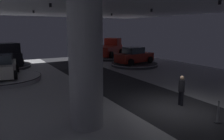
{
  "coord_description": "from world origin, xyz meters",
  "views": [
    {
      "loc": [
        -7.82,
        -7.45,
        3.97
      ],
      "look_at": [
        -1.28,
        4.24,
        1.4
      ],
      "focal_mm": 34.9,
      "sensor_mm": 36.0,
      "label": 1
    }
  ],
  "objects_px": {
    "display_platform_deep_right": "(108,57)",
    "display_car_far_right": "(134,56)",
    "pickup_truck_deep_left": "(2,56)",
    "visitor_walking_far": "(94,65)",
    "pickup_truck_deep_right": "(109,49)",
    "visitor_walking_near": "(181,89)",
    "display_car_far_left": "(2,67)",
    "display_platform_far_right": "(134,64)",
    "display_platform_far_left": "(3,78)",
    "column_left": "(86,60)",
    "display_platform_deep_left": "(2,66)"
  },
  "relations": [
    {
      "from": "display_platform_far_right",
      "to": "display_platform_deep_right",
      "type": "distance_m",
      "value": 6.42
    },
    {
      "from": "display_platform_far_left",
      "to": "display_platform_deep_right",
      "type": "relative_size",
      "value": 0.97
    },
    {
      "from": "display_car_far_left",
      "to": "column_left",
      "type": "bearing_deg",
      "value": -75.9
    },
    {
      "from": "pickup_truck_deep_right",
      "to": "column_left",
      "type": "bearing_deg",
      "value": -121.04
    },
    {
      "from": "pickup_truck_deep_left",
      "to": "visitor_walking_far",
      "type": "xyz_separation_m",
      "value": [
        6.67,
        -7.36,
        -0.32
      ]
    },
    {
      "from": "display_platform_deep_left",
      "to": "display_car_far_left",
      "type": "bearing_deg",
      "value": -92.05
    },
    {
      "from": "display_platform_far_right",
      "to": "visitor_walking_near",
      "type": "bearing_deg",
      "value": -113.68
    },
    {
      "from": "column_left",
      "to": "pickup_truck_deep_right",
      "type": "bearing_deg",
      "value": 58.96
    },
    {
      "from": "display_platform_far_right",
      "to": "display_platform_deep_left",
      "type": "xyz_separation_m",
      "value": [
        -12.54,
        5.47,
        -0.0
      ]
    },
    {
      "from": "display_platform_deep_right",
      "to": "visitor_walking_near",
      "type": "height_order",
      "value": "visitor_walking_near"
    },
    {
      "from": "display_platform_deep_left",
      "to": "pickup_truck_deep_left",
      "type": "relative_size",
      "value": 1.0
    },
    {
      "from": "pickup_truck_deep_left",
      "to": "visitor_walking_far",
      "type": "relative_size",
      "value": 3.57
    },
    {
      "from": "display_car_far_right",
      "to": "display_platform_deep_left",
      "type": "xyz_separation_m",
      "value": [
        -12.51,
        5.47,
        -0.9
      ]
    },
    {
      "from": "display_platform_far_right",
      "to": "display_platform_deep_left",
      "type": "relative_size",
      "value": 0.89
    },
    {
      "from": "display_platform_deep_right",
      "to": "pickup_truck_deep_left",
      "type": "distance_m",
      "value": 12.82
    },
    {
      "from": "column_left",
      "to": "display_car_far_right",
      "type": "bearing_deg",
      "value": 47.66
    },
    {
      "from": "display_car_far_right",
      "to": "display_platform_deep_right",
      "type": "relative_size",
      "value": 0.76
    },
    {
      "from": "display_platform_far_right",
      "to": "column_left",
      "type": "bearing_deg",
      "value": -132.41
    },
    {
      "from": "pickup_truck_deep_left",
      "to": "visitor_walking_far",
      "type": "bearing_deg",
      "value": -47.83
    },
    {
      "from": "display_platform_far_left",
      "to": "display_platform_deep_left",
      "type": "height_order",
      "value": "display_platform_far_left"
    },
    {
      "from": "column_left",
      "to": "display_platform_deep_left",
      "type": "xyz_separation_m",
      "value": [
        -2.38,
        16.6,
        -2.59
      ]
    },
    {
      "from": "pickup_truck_deep_right",
      "to": "display_car_far_left",
      "type": "bearing_deg",
      "value": -150.93
    },
    {
      "from": "column_left",
      "to": "display_platform_far_left",
      "type": "height_order",
      "value": "column_left"
    },
    {
      "from": "display_car_far_left",
      "to": "visitor_walking_far",
      "type": "xyz_separation_m",
      "value": [
        6.99,
        -1.44,
        -0.19
      ]
    },
    {
      "from": "column_left",
      "to": "pickup_truck_deep_left",
      "type": "xyz_separation_m",
      "value": [
        -2.28,
        16.29,
        -1.52
      ]
    },
    {
      "from": "display_car_far_left",
      "to": "pickup_truck_deep_left",
      "type": "distance_m",
      "value": 5.94
    },
    {
      "from": "display_platform_deep_right",
      "to": "display_platform_deep_left",
      "type": "relative_size",
      "value": 1.02
    },
    {
      "from": "display_car_far_right",
      "to": "visitor_walking_near",
      "type": "relative_size",
      "value": 2.79
    },
    {
      "from": "display_car_far_left",
      "to": "display_platform_far_right",
      "type": "bearing_deg",
      "value": 3.44
    },
    {
      "from": "display_car_far_right",
      "to": "pickup_truck_deep_left",
      "type": "height_order",
      "value": "pickup_truck_deep_left"
    },
    {
      "from": "display_car_far_left",
      "to": "display_platform_deep_right",
      "type": "height_order",
      "value": "display_car_far_left"
    },
    {
      "from": "display_car_far_right",
      "to": "pickup_truck_deep_right",
      "type": "xyz_separation_m",
      "value": [
        0.54,
        6.62,
        0.21
      ]
    },
    {
      "from": "display_car_far_left",
      "to": "display_platform_deep_right",
      "type": "relative_size",
      "value": 0.76
    },
    {
      "from": "display_platform_deep_right",
      "to": "display_car_far_right",
      "type": "bearing_deg",
      "value": -92.64
    },
    {
      "from": "visitor_walking_near",
      "to": "column_left",
      "type": "bearing_deg",
      "value": 178.1
    },
    {
      "from": "display_car_far_right",
      "to": "visitor_walking_near",
      "type": "height_order",
      "value": "display_car_far_right"
    },
    {
      "from": "display_car_far_left",
      "to": "visitor_walking_near",
      "type": "xyz_separation_m",
      "value": [
        7.81,
        -10.53,
        -0.19
      ]
    },
    {
      "from": "display_platform_far_left",
      "to": "display_platform_deep_right",
      "type": "distance_m",
      "value": 14.86
    },
    {
      "from": "display_car_far_right",
      "to": "pickup_truck_deep_left",
      "type": "distance_m",
      "value": 13.45
    },
    {
      "from": "display_platform_far_right",
      "to": "pickup_truck_deep_right",
      "type": "height_order",
      "value": "pickup_truck_deep_right"
    },
    {
      "from": "display_car_far_left",
      "to": "visitor_walking_far",
      "type": "distance_m",
      "value": 7.14
    },
    {
      "from": "pickup_truck_deep_right",
      "to": "visitor_walking_near",
      "type": "distance_m",
      "value": 18.74
    },
    {
      "from": "display_car_far_right",
      "to": "pickup_truck_deep_right",
      "type": "height_order",
      "value": "pickup_truck_deep_right"
    },
    {
      "from": "display_car_far_right",
      "to": "visitor_walking_far",
      "type": "distance_m",
      "value": 6.15
    },
    {
      "from": "display_platform_far_left",
      "to": "display_platform_deep_left",
      "type": "relative_size",
      "value": 0.99
    },
    {
      "from": "visitor_walking_far",
      "to": "column_left",
      "type": "bearing_deg",
      "value": -116.17
    },
    {
      "from": "display_platform_far_right",
      "to": "display_car_far_right",
      "type": "distance_m",
      "value": 0.9
    },
    {
      "from": "display_car_far_left",
      "to": "visitor_walking_far",
      "type": "height_order",
      "value": "display_car_far_left"
    },
    {
      "from": "display_car_far_left",
      "to": "pickup_truck_deep_left",
      "type": "bearing_deg",
      "value": 86.93
    },
    {
      "from": "column_left",
      "to": "visitor_walking_far",
      "type": "xyz_separation_m",
      "value": [
        4.39,
        8.92,
        -1.84
      ]
    }
  ]
}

